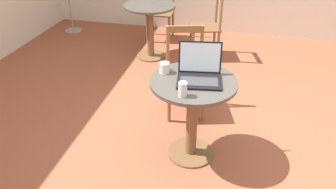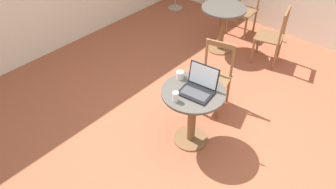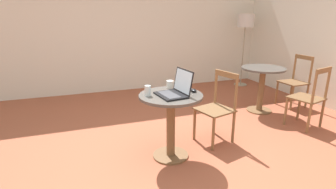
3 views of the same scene
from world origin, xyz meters
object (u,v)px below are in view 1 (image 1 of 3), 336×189
at_px(chair_near_right, 185,73).
at_px(cafe_table_near, 193,103).
at_px(cafe_table_mid, 150,20).
at_px(mug, 165,68).
at_px(laptop, 199,73).
at_px(chair_mid_right, 161,11).
at_px(mouse, 197,64).
at_px(chair_mid_front, 208,26).
at_px(drinking_glass, 183,89).

bearing_deg(chair_near_right, cafe_table_near, -164.86).
bearing_deg(cafe_table_mid, mug, -160.65).
xyz_separation_m(laptop, mug, (0.05, 0.30, -0.01)).
height_order(chair_mid_right, mouse, chair_mid_right).
height_order(cafe_table_mid, mug, mug).
bearing_deg(laptop, cafe_table_near, 128.54).
bearing_deg(chair_near_right, cafe_table_mid, 30.06).
bearing_deg(chair_mid_front, chair_near_right, 177.64).
xyz_separation_m(cafe_table_mid, mouse, (-1.67, -0.90, 0.23)).
height_order(chair_mid_right, laptop, laptop).
bearing_deg(cafe_table_near, laptop, -51.46).
relative_size(cafe_table_mid, laptop, 1.96).
bearing_deg(cafe_table_near, mouse, 2.99).
xyz_separation_m(chair_mid_right, drinking_glass, (-2.95, -0.91, 0.37)).
relative_size(chair_mid_front, drinking_glass, 8.06).
distance_m(cafe_table_near, chair_mid_right, 2.86).
height_order(chair_mid_right, chair_mid_front, same).
bearing_deg(chair_mid_front, cafe_table_mid, 104.78).
distance_m(chair_mid_right, drinking_glass, 3.11).
relative_size(chair_near_right, chair_mid_right, 1.00).
bearing_deg(cafe_table_near, cafe_table_mid, 25.10).
relative_size(chair_near_right, laptop, 2.35).
xyz_separation_m(chair_mid_right, chair_mid_front, (-0.54, -0.82, 0.00)).
xyz_separation_m(chair_mid_right, mug, (-2.61, -0.69, 0.36)).
distance_m(cafe_table_mid, chair_near_right, 1.45).
bearing_deg(cafe_table_mid, chair_mid_right, 2.70).
bearing_deg(mug, chair_near_right, -6.41).
bearing_deg(drinking_glass, laptop, -16.18).
bearing_deg(laptop, mug, 79.75).
xyz_separation_m(chair_near_right, mouse, (-0.42, -0.17, 0.33)).
bearing_deg(mug, drinking_glass, -147.13).
bearing_deg(laptop, chair_mid_front, 4.50).
bearing_deg(drinking_glass, cafe_table_mid, 21.60).
distance_m(chair_mid_front, drinking_glass, 2.44).
bearing_deg(mug, cafe_table_mid, 19.35).
xyz_separation_m(mouse, drinking_glass, (-0.53, 0.03, 0.04)).
bearing_deg(mug, mouse, -51.54).
relative_size(mouse, drinking_glass, 0.89).
height_order(laptop, mug, laptop).
relative_size(cafe_table_near, chair_mid_right, 0.83).
bearing_deg(drinking_glass, mouse, -3.05).
distance_m(cafe_table_mid, mouse, 1.91).
distance_m(mug, drinking_glass, 0.40).
xyz_separation_m(chair_near_right, chair_mid_front, (1.46, -0.06, 0.00)).
xyz_separation_m(laptop, drinking_glass, (-0.28, 0.08, 0.00)).
bearing_deg(mouse, chair_mid_right, 21.10).
distance_m(chair_mid_right, mug, 2.73).
height_order(chair_near_right, laptop, laptop).
bearing_deg(laptop, cafe_table_mid, 26.38).
relative_size(chair_near_right, mug, 7.49).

